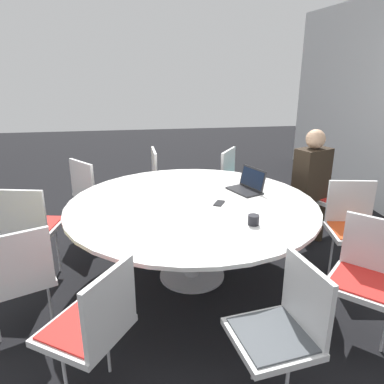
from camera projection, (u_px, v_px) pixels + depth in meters
ground_plane at (192, 276)px, 3.47m from camera, size 16.00×16.00×0.00m
conference_table at (192, 211)px, 3.26m from camera, size 2.16×2.16×0.72m
chair_0 at (320, 188)px, 4.21m from camera, size 0.56×0.57×0.88m
chair_1 at (238, 179)px, 4.55m from camera, size 0.60×0.59×0.88m
chair_2 at (165, 177)px, 4.62m from camera, size 0.46×0.44×0.88m
chair_3 at (93, 189)px, 4.17m from camera, size 0.61×0.60×0.88m
chair_4 at (31, 222)px, 3.32m from camera, size 0.50×0.52×0.88m
chair_5 at (18, 273)px, 2.52m from camera, size 0.56×0.57×0.88m
chair_6 at (93, 322)px, 2.05m from camera, size 0.60×0.59×0.88m
chair_7 at (283, 325)px, 2.03m from camera, size 0.50×0.49×0.88m
chair_8 at (367, 271)px, 2.55m from camera, size 0.61×0.61×0.88m
chair_9 at (353, 222)px, 3.32m from camera, size 0.49×0.51×0.88m
person_0 at (313, 177)px, 3.96m from camera, size 0.35×0.42×1.23m
laptop at (248, 185)px, 3.52m from camera, size 0.39×0.33×0.21m
coffee_cup at (253, 220)px, 2.79m from camera, size 0.08×0.08×0.08m
cell_phone at (219, 203)px, 3.22m from camera, size 0.16×0.13×0.01m
handbag at (126, 206)px, 4.77m from camera, size 0.36×0.16×0.28m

